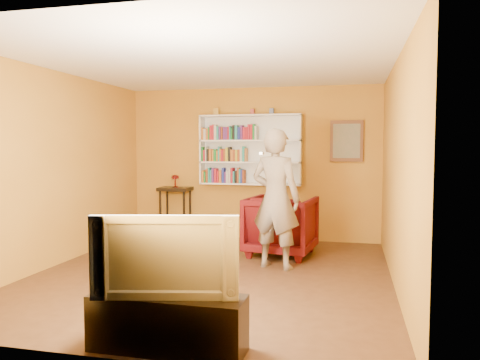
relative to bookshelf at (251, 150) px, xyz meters
name	(u,v)px	position (x,y,z in m)	size (l,w,h in m)	color
room_shell	(211,196)	(0.00, -2.41, -0.58)	(5.30, 5.80, 2.88)	#452916
bookshelf	(251,150)	(0.00, 0.00, 0.00)	(1.80, 0.29, 1.23)	white
books_row_lower	(224,176)	(-0.46, -0.11, -0.46)	(0.77, 0.19, 0.27)	#B86824
books_row_middle	(225,155)	(-0.45, -0.11, -0.09)	(0.81, 0.19, 0.27)	#1B7C30
books_row_upper	(230,133)	(-0.35, -0.11, 0.30)	(1.00, 0.19, 0.27)	#B86824
ornament_left	(216,112)	(-0.62, -0.06, 0.68)	(0.09, 0.09, 0.12)	gold
ornament_centre	(252,112)	(0.04, -0.06, 0.67)	(0.07, 0.07, 0.10)	#A53C37
ornament_right	(272,111)	(0.38, -0.06, 0.67)	(0.07, 0.07, 0.10)	slate
framed_painting	(347,141)	(1.65, 0.05, 0.16)	(0.55, 0.05, 0.70)	brown
console_table	(175,196)	(-1.37, -0.16, -0.83)	(0.56, 0.43, 0.92)	black
ruby_lustre	(175,178)	(-1.37, -0.16, -0.51)	(0.14, 0.14, 0.23)	maroon
armchair	(281,225)	(0.71, -1.10, -1.14)	(0.97, 1.00, 0.91)	#41040A
person	(276,199)	(0.75, -1.88, -0.65)	(0.69, 0.45, 1.90)	#786958
game_remote	(262,153)	(0.62, -2.21, -0.03)	(0.04, 0.15, 0.04)	white
tv_cabinet	(168,323)	(0.31, -4.66, -1.37)	(1.27, 0.38, 0.45)	black
television	(167,254)	(0.31, -4.66, -0.81)	(1.16, 0.15, 0.67)	black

